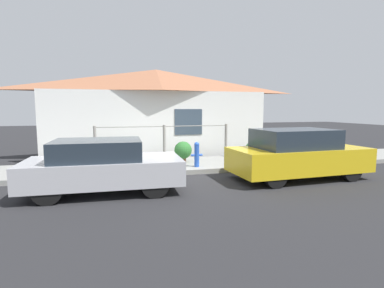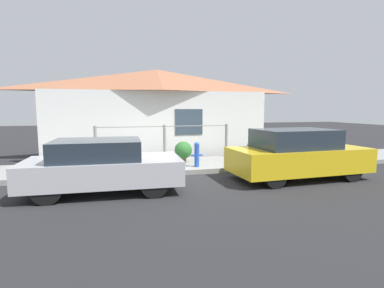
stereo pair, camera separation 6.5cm
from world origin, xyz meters
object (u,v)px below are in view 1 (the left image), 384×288
potted_plant_corner (251,149)px  potted_plant_near_hydrant (183,150)px  car_left (103,166)px  fire_hydrant (197,154)px  potted_plant_by_fence (117,154)px  car_right (297,154)px

potted_plant_corner → potted_plant_near_hydrant: bearing=-170.7°
car_left → potted_plant_corner: (5.36, 3.03, -0.20)m
fire_hydrant → potted_plant_near_hydrant: fire_hydrant is taller
potted_plant_by_fence → fire_hydrant: bearing=-28.8°
potted_plant_by_fence → potted_plant_corner: size_ratio=1.03×
car_right → potted_plant_corner: 3.04m
potted_plant_by_fence → potted_plant_corner: bearing=-0.1°
potted_plant_by_fence → potted_plant_corner: potted_plant_by_fence is taller
car_right → potted_plant_by_fence: (-4.89, 3.04, -0.23)m
car_right → potted_plant_by_fence: car_right is taller
car_left → fire_hydrant: bearing=33.4°
car_left → car_right: bearing=2.2°
car_left → car_right: size_ratio=0.94×
potted_plant_near_hydrant → potted_plant_by_fence: size_ratio=1.28×
car_right → potted_plant_corner: (0.07, 3.03, -0.26)m
potted_plant_near_hydrant → potted_plant_corner: 2.81m
car_right → potted_plant_corner: bearing=86.6°
car_left → car_right: 5.29m
fire_hydrant → potted_plant_corner: 2.87m
fire_hydrant → potted_plant_corner: fire_hydrant is taller
fire_hydrant → potted_plant_near_hydrant: 0.90m
car_right → potted_plant_corner: size_ratio=7.11×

